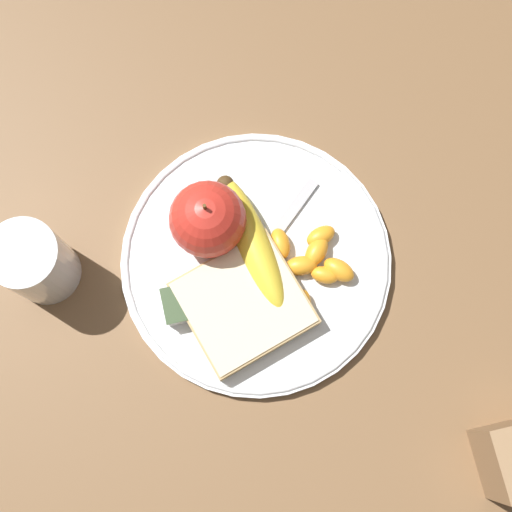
{
  "coord_description": "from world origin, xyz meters",
  "views": [
    {
      "loc": [
        0.04,
        0.16,
        0.74
      ],
      "look_at": [
        0.0,
        0.0,
        0.03
      ],
      "focal_mm": 50.0,
      "sensor_mm": 36.0,
      "label": 1
    }
  ],
  "objects_px": {
    "fork": "(259,256)",
    "juice_glass": "(36,264)",
    "apple": "(208,219)",
    "banana": "(249,242)",
    "plate": "(256,261)",
    "jam_packet": "(186,303)",
    "bread_slice": "(243,304)"
  },
  "relations": [
    {
      "from": "banana",
      "to": "plate",
      "type": "bearing_deg",
      "value": 100.27
    },
    {
      "from": "plate",
      "to": "jam_packet",
      "type": "xyz_separation_m",
      "value": [
        0.08,
        0.03,
        0.01
      ]
    },
    {
      "from": "apple",
      "to": "bread_slice",
      "type": "relative_size",
      "value": 0.6
    },
    {
      "from": "apple",
      "to": "bread_slice",
      "type": "height_order",
      "value": "apple"
    },
    {
      "from": "fork",
      "to": "jam_packet",
      "type": "relative_size",
      "value": 3.07
    },
    {
      "from": "fork",
      "to": "juice_glass",
      "type": "bearing_deg",
      "value": -50.82
    },
    {
      "from": "bread_slice",
      "to": "fork",
      "type": "distance_m",
      "value": 0.06
    },
    {
      "from": "juice_glass",
      "to": "bread_slice",
      "type": "xyz_separation_m",
      "value": [
        -0.19,
        0.08,
        -0.02
      ]
    },
    {
      "from": "bread_slice",
      "to": "jam_packet",
      "type": "xyz_separation_m",
      "value": [
        0.06,
        -0.01,
        -0.0
      ]
    },
    {
      "from": "jam_packet",
      "to": "banana",
      "type": "bearing_deg",
      "value": -148.45
    },
    {
      "from": "juice_glass",
      "to": "jam_packet",
      "type": "bearing_deg",
      "value": 153.06
    },
    {
      "from": "fork",
      "to": "plate",
      "type": "bearing_deg",
      "value": -3.62
    },
    {
      "from": "banana",
      "to": "jam_packet",
      "type": "distance_m",
      "value": 0.09
    },
    {
      "from": "apple",
      "to": "banana",
      "type": "bearing_deg",
      "value": 144.35
    },
    {
      "from": "jam_packet",
      "to": "fork",
      "type": "bearing_deg",
      "value": -158.39
    },
    {
      "from": "plate",
      "to": "apple",
      "type": "xyz_separation_m",
      "value": [
        0.04,
        -0.04,
        0.04
      ]
    },
    {
      "from": "banana",
      "to": "fork",
      "type": "height_order",
      "value": "banana"
    },
    {
      "from": "juice_glass",
      "to": "banana",
      "type": "relative_size",
      "value": 0.6
    },
    {
      "from": "apple",
      "to": "jam_packet",
      "type": "height_order",
      "value": "apple"
    },
    {
      "from": "apple",
      "to": "fork",
      "type": "bearing_deg",
      "value": 137.28
    },
    {
      "from": "juice_glass",
      "to": "apple",
      "type": "xyz_separation_m",
      "value": [
        -0.18,
        -0.0,
        0.01
      ]
    },
    {
      "from": "juice_glass",
      "to": "fork",
      "type": "bearing_deg",
      "value": 170.65
    },
    {
      "from": "plate",
      "to": "fork",
      "type": "xyz_separation_m",
      "value": [
        -0.0,
        -0.0,
        0.01
      ]
    },
    {
      "from": "plate",
      "to": "fork",
      "type": "distance_m",
      "value": 0.01
    },
    {
      "from": "apple",
      "to": "juice_glass",
      "type": "bearing_deg",
      "value": 1.31
    },
    {
      "from": "bread_slice",
      "to": "fork",
      "type": "xyz_separation_m",
      "value": [
        -0.03,
        -0.05,
        -0.01
      ]
    },
    {
      "from": "banana",
      "to": "jam_packet",
      "type": "height_order",
      "value": "banana"
    },
    {
      "from": "juice_glass",
      "to": "fork",
      "type": "height_order",
      "value": "juice_glass"
    },
    {
      "from": "plate",
      "to": "apple",
      "type": "relative_size",
      "value": 3.25
    },
    {
      "from": "banana",
      "to": "fork",
      "type": "xyz_separation_m",
      "value": [
        -0.01,
        0.01,
        -0.02
      ]
    },
    {
      "from": "plate",
      "to": "banana",
      "type": "xyz_separation_m",
      "value": [
        0.0,
        -0.02,
        0.02
      ]
    },
    {
      "from": "juice_glass",
      "to": "apple",
      "type": "relative_size",
      "value": 1.07
    }
  ]
}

